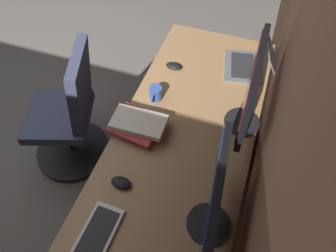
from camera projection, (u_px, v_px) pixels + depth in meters
The scene contains 12 objects.
wall_back at pixel (306, 52), 1.28m from camera, with size 5.27×0.10×2.60m, color brown.
desk at pixel (177, 160), 1.71m from camera, with size 2.14×0.75×0.73m.
drawer_pedestal at pixel (191, 156), 2.10m from camera, with size 0.40×0.51×0.69m.
monitor_primary at pixel (251, 90), 1.57m from camera, with size 0.56×0.20×0.47m.
monitor_secondary at pixel (214, 203), 1.24m from camera, with size 0.58×0.20×0.40m.
laptop_leftmost at pixel (254, 62), 2.02m from camera, with size 0.36×0.38×0.21m.
keyboard_main at pixel (89, 250), 1.35m from camera, with size 0.42×0.15×0.02m.
mouse_main at pixel (121, 183), 1.54m from camera, with size 0.06×0.10×0.03m, color black.
mouse_spare at pixel (174, 66), 2.04m from camera, with size 0.06×0.10×0.03m, color black.
book_stack_near at pixel (138, 124), 1.72m from camera, with size 0.25×0.31×0.08m.
coffee_mug at pixel (156, 93), 1.86m from camera, with size 0.12×0.08×0.09m.
office_chair at pixel (70, 116), 2.16m from camera, with size 0.56×0.60×0.97m.
Camera 1 is at (1.14, 2.03, 2.14)m, focal length 33.79 mm.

